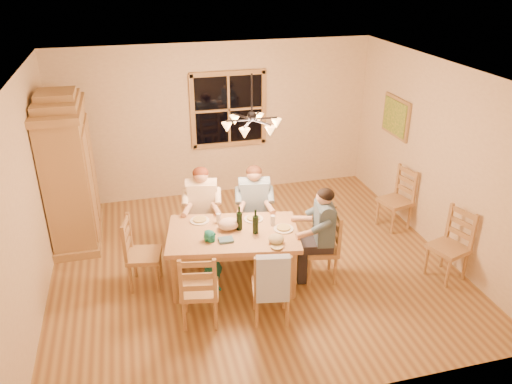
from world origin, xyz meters
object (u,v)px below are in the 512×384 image
object	(u,v)px
adult_slate_man	(323,223)
child	(212,262)
chandelier	(252,123)
adult_woman	(202,200)
chair_near_left	(200,300)
chair_spare_back	(394,210)
chair_end_left	(145,265)
chair_near_right	(271,297)
chair_spare_front	(446,258)
chair_end_right	(320,258)
dining_table	(233,239)
chair_far_left	(204,233)
wine_bottle_b	(256,222)
adult_plaid_man	(254,198)
wine_bottle_a	(239,218)
chair_far_right	(254,231)
armoire	(70,175)

from	to	relation	value
adult_slate_man	child	bearing A→B (deg)	98.29
chandelier	adult_woman	bearing A→B (deg)	140.23
chair_near_left	chair_spare_back	bearing A→B (deg)	34.84
chair_end_left	chandelier	bearing A→B (deg)	105.71
chair_near_right	adult_woman	bearing A→B (deg)	117.90
child	chair_spare_back	distance (m)	3.25
adult_slate_man	chair_spare_front	xyz separation A→B (m)	(1.65, -0.41, -0.54)
adult_slate_man	chair_spare_back	world-z (taller)	adult_slate_man
chair_end_right	chair_spare_front	world-z (taller)	same
chair_end_left	chair_near_right	bearing A→B (deg)	63.43
dining_table	adult_woman	world-z (taller)	adult_woman
chair_end_left	adult_woman	xyz separation A→B (m)	(0.88, 0.64, 0.54)
chair_far_left	chair_near_left	bearing A→B (deg)	90.00
chair_far_left	wine_bottle_b	bearing A→B (deg)	130.07
adult_plaid_man	wine_bottle_a	bearing A→B (deg)	72.00
chandelier	chair_far_right	world-z (taller)	chandelier
chair_near_left	chair_end_right	world-z (taller)	same
armoire	adult_plaid_man	size ratio (longest dim) A/B	2.63
adult_woman	chandelier	bearing A→B (deg)	150.78
adult_woman	chair_spare_back	size ratio (longest dim) A/B	0.88
chandelier	adult_slate_man	xyz separation A→B (m)	(0.80, -0.56, -1.24)
adult_woman	wine_bottle_a	xyz separation A→B (m)	(0.36, -0.82, 0.08)
chair_far_left	chair_spare_back	size ratio (longest dim) A/B	1.00
chair_near_right	wine_bottle_b	bearing A→B (deg)	100.01
chair_end_right	child	xyz separation A→B (m)	(-1.45, 0.06, 0.15)
chair_far_left	chair_near_right	size ratio (longest dim) A/B	1.00
chair_far_left	child	distance (m)	1.02
wine_bottle_a	dining_table	bearing A→B (deg)	-158.37
chair_end_left	adult_slate_man	xyz separation A→B (m)	(2.29, -0.43, 0.54)
chair_far_left	chair_end_left	distance (m)	1.09
dining_table	wine_bottle_b	world-z (taller)	wine_bottle_b
adult_woman	child	world-z (taller)	adult_woman
chair_far_right	chair_spare_front	xyz separation A→B (m)	(2.33, -1.34, 0.00)
armoire	wine_bottle_b	distance (m)	2.99
chair_end_left	child	bearing A→B (deg)	76.71
armoire	chair_end_right	bearing A→B (deg)	-31.13
chair_far_left	chair_spare_back	distance (m)	3.06
chair_near_left	wine_bottle_b	size ratio (longest dim) A/B	3.00
chair_near_right	chair_spare_front	distance (m)	2.54
adult_plaid_man	wine_bottle_a	size ratio (longest dim) A/B	2.65
chair_far_left	chair_end_left	bearing A→B (deg)	46.74
adult_woman	wine_bottle_a	size ratio (longest dim) A/B	2.65
adult_slate_man	chair_spare_back	distance (m)	2.01
chair_far_right	chair_end_right	world-z (taller)	same
chair_spare_front	chair_near_left	bearing A→B (deg)	73.88
adult_plaid_man	adult_slate_man	xyz separation A→B (m)	(0.68, -0.93, 0.00)
chair_end_right	chair_spare_front	size ratio (longest dim) A/B	1.00
chair_spare_back	chair_near_right	bearing A→B (deg)	110.28
dining_table	chair_spare_front	size ratio (longest dim) A/B	1.85
chair_spare_back	armoire	bearing A→B (deg)	66.17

